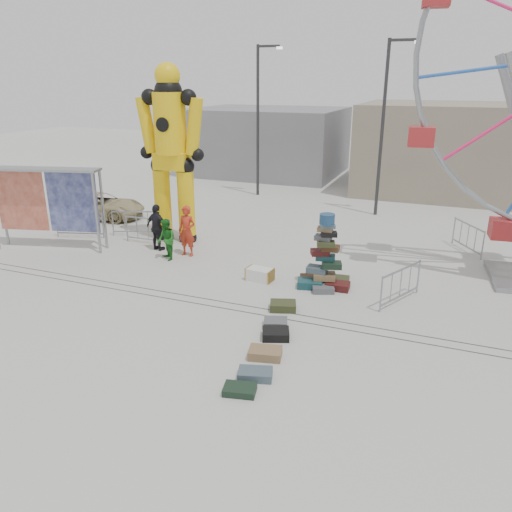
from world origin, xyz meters
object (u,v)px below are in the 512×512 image
at_px(barricade_dummy_b, 136,223).
at_px(pedestrian_green, 166,240).
at_px(barricade_wheel_back, 468,238).
at_px(parked_suv, 99,206).
at_px(pedestrian_red, 187,231).
at_px(banner_scaffold, 45,189).
at_px(lamp_post_right, 385,121).
at_px(pedestrian_black, 157,228).
at_px(steamer_trunk, 260,274).
at_px(crash_test_dummy, 171,148).
at_px(suitcase_tower, 325,266).
at_px(barricade_dummy_c, 148,230).
at_px(barricade_dummy_a, 80,225).
at_px(barricade_wheel_front, 401,285).
at_px(lamp_post_left, 259,114).

relative_size(barricade_dummy_b, pedestrian_green, 1.31).
xyz_separation_m(barricade_wheel_back, parked_suv, (-16.33, -1.19, 0.04)).
bearing_deg(pedestrian_green, pedestrian_red, 95.91).
bearing_deg(banner_scaffold, lamp_post_right, 27.41).
distance_m(barricade_dummy_b, parked_suv, 3.76).
bearing_deg(pedestrian_black, steamer_trunk, 177.28).
relative_size(lamp_post_right, crash_test_dummy, 1.12).
bearing_deg(barricade_wheel_back, lamp_post_right, -167.68).
bearing_deg(lamp_post_right, barricade_dummy_b, -140.95).
height_order(suitcase_tower, barricade_dummy_c, suitcase_tower).
distance_m(barricade_dummy_b, pedestrian_green, 3.47).
height_order(lamp_post_right, barricade_dummy_a, lamp_post_right).
relative_size(crash_test_dummy, barricade_dummy_a, 3.56).
xyz_separation_m(steamer_trunk, pedestrian_black, (-4.80, 1.45, 0.70)).
height_order(banner_scaffold, barricade_wheel_front, banner_scaffold).
bearing_deg(suitcase_tower, barricade_dummy_b, 153.49).
distance_m(lamp_post_right, barricade_dummy_c, 11.93).
xyz_separation_m(steamer_trunk, barricade_dummy_c, (-5.59, 1.99, 0.35)).
bearing_deg(barricade_dummy_b, barricade_dummy_a, -173.40).
bearing_deg(lamp_post_left, parked_suv, -125.19).
xyz_separation_m(banner_scaffold, pedestrian_green, (4.85, 0.54, -1.61)).
bearing_deg(parked_suv, pedestrian_green, -133.63).
bearing_deg(lamp_post_right, pedestrian_red, -123.48).
bearing_deg(barricade_dummy_b, banner_scaffold, -149.39).
relative_size(banner_scaffold, barricade_wheel_front, 2.21).
bearing_deg(lamp_post_left, barricade_wheel_front, -52.76).
height_order(suitcase_tower, steamer_trunk, suitcase_tower).
distance_m(crash_test_dummy, barricade_dummy_c, 3.40).
bearing_deg(barricade_dummy_b, steamer_trunk, -43.06).
relative_size(lamp_post_right, barricade_wheel_back, 4.00).
bearing_deg(barricade_wheel_back, suitcase_tower, -69.30).
height_order(crash_test_dummy, barricade_dummy_c, crash_test_dummy).
relative_size(pedestrian_green, pedestrian_black, 0.84).
bearing_deg(pedestrian_green, barricade_wheel_front, 36.01).
relative_size(crash_test_dummy, barricade_wheel_front, 3.56).
bearing_deg(lamp_post_right, barricade_dummy_c, -134.64).
bearing_deg(barricade_dummy_c, barricade_dummy_a, -176.05).
distance_m(suitcase_tower, pedestrian_red, 5.62).
distance_m(barricade_dummy_a, barricade_wheel_front, 13.33).
bearing_deg(barricade_wheel_front, pedestrian_green, 111.15).
relative_size(pedestrian_black, parked_suv, 0.43).
bearing_deg(suitcase_tower, barricade_wheel_front, -19.67).
height_order(barricade_dummy_a, barricade_wheel_front, same).
height_order(crash_test_dummy, barricade_dummy_a, crash_test_dummy).
bearing_deg(pedestrian_green, lamp_post_left, 134.52).
bearing_deg(barricade_dummy_c, crash_test_dummy, 44.60).
distance_m(steamer_trunk, barricade_dummy_a, 8.88).
relative_size(banner_scaffold, barricade_dummy_a, 2.21).
distance_m(barricade_dummy_b, pedestrian_red, 3.55).
bearing_deg(barricade_dummy_b, barricade_wheel_front, -34.89).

